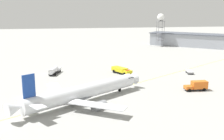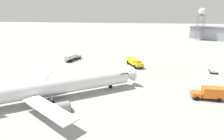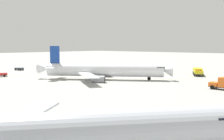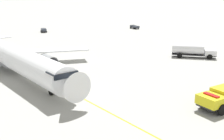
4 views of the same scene
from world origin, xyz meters
name	(u,v)px [view 2 (image 2 of 4)]	position (x,y,z in m)	size (l,w,h in m)	color
ground_plane	(71,97)	(0.00, 0.00, 0.00)	(600.00, 600.00, 0.00)	#9E9E99
airliner_main	(55,87)	(3.49, 1.02, 2.83)	(38.26, 28.72, 11.25)	white
pushback_tug_truck	(213,70)	(-41.85, -26.70, 0.80)	(2.97, 4.84, 1.30)	#232326
catering_truck_truck	(210,93)	(-33.63, -4.09, 1.66)	(7.39, 2.86, 3.10)	#232326
fire_tender_truck	(134,62)	(-14.28, -30.90, 1.54)	(7.25, 10.08, 2.50)	#232326
fuel_tanker_truck	(73,57)	(12.41, -35.00, 1.58)	(4.91, 9.51, 2.87)	#232326
radar_tower	(202,13)	(-58.25, -108.01, 18.91)	(4.95, 4.95, 22.57)	slate
taxiway_centreline	(73,90)	(1.04, -4.18, 0.00)	(159.65, 105.29, 0.01)	yellow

